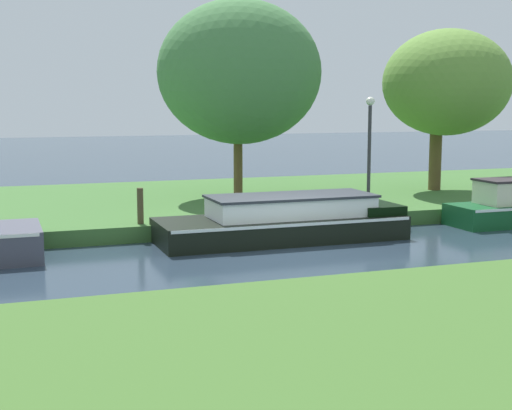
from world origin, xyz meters
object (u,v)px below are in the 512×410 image
Objects in this scene: black_narrowboat at (287,221)px; mooring_post_near at (140,206)px; lamp_post at (370,138)px; willow_tree_centre at (446,83)px; willow_tree_left at (240,72)px.

black_narrowboat is 3.60m from mooring_post_near.
lamp_post is 3.53× the size of mooring_post_near.
willow_tree_centre is (7.38, 4.34, 3.50)m from black_narrowboat.
black_narrowboat is at bearing -19.68° from mooring_post_near.
lamp_post reaches higher than black_narrowboat.
mooring_post_near is at bearing -163.75° from willow_tree_centre.
willow_tree_left reaches higher than lamp_post.
willow_tree_left is at bearing 170.36° from willow_tree_centre.
willow_tree_centre is at bearing 16.25° from mooring_post_near.
willow_tree_left is 6.97× the size of mooring_post_near.
lamp_post is at bearing -150.30° from willow_tree_centre.
willow_tree_centre reaches higher than mooring_post_near.
willow_tree_centre is 6.06× the size of mooring_post_near.
willow_tree_left is 4.78m from lamp_post.
willow_tree_centre is at bearing 30.45° from black_narrowboat.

